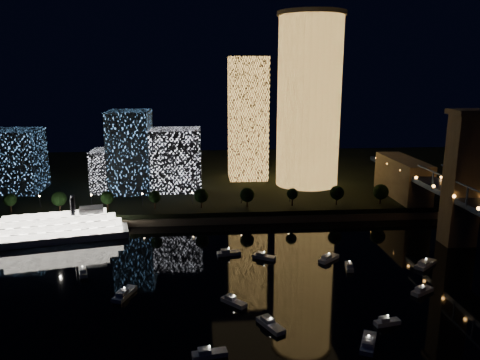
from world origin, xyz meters
name	(u,v)px	position (x,y,z in m)	size (l,w,h in m)	color
ground	(318,320)	(0.00, 0.00, 0.00)	(520.00, 520.00, 0.00)	black
far_bank	(252,176)	(0.00, 160.00, 2.50)	(420.00, 160.00, 5.00)	black
seawall	(272,218)	(0.00, 82.00, 1.50)	(420.00, 6.00, 3.00)	#6B5E4C
tower_cylindrical	(309,101)	(25.29, 128.00, 48.32)	(34.00, 34.00, 86.39)	#FFB551
tower_rectangular	(248,119)	(-4.13, 145.43, 37.75)	(20.59, 20.59, 65.51)	#FFB551
midrise_blocks	(111,158)	(-74.35, 123.30, 21.09)	(100.52, 28.02, 39.48)	white
riverboat	(49,230)	(-87.82, 65.89, 4.40)	(58.06, 23.00, 17.16)	silver
motorboats	(279,292)	(-8.04, 14.95, 0.81)	(119.03, 69.51, 2.78)	silver
esplanade_trees	(217,195)	(-23.14, 88.00, 10.47)	(166.16, 6.89, 8.94)	black
street_lamps	(192,196)	(-34.00, 94.00, 9.02)	(132.70, 0.70, 5.65)	black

